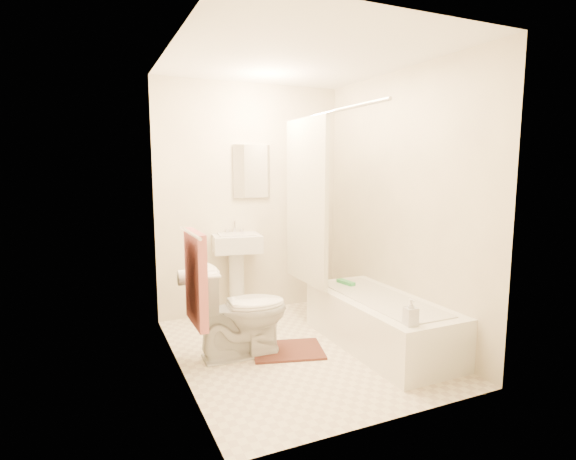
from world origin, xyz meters
name	(u,v)px	position (x,y,z in m)	size (l,w,h in m)	color
floor	(300,349)	(0.00, 0.00, 0.00)	(2.40, 2.40, 0.00)	beige
ceiling	(301,56)	(0.00, 0.00, 2.40)	(2.40, 2.40, 0.00)	white
wall_back	(251,200)	(0.00, 1.20, 1.20)	(2.00, 0.02, 2.40)	beige
wall_left	(177,215)	(-1.00, 0.00, 1.20)	(0.02, 2.40, 2.40)	beige
wall_right	(400,205)	(1.00, 0.00, 1.20)	(0.02, 2.40, 2.40)	beige
mirror	(251,171)	(0.00, 1.18, 1.50)	(0.40, 0.03, 0.55)	white
curtain_rod	(328,112)	(0.30, 0.10, 2.00)	(0.03, 0.03, 1.70)	silver
shower_curtain	(306,202)	(0.30, 0.50, 1.22)	(0.04, 0.80, 1.55)	silver
towel_bar	(190,233)	(-0.96, -0.25, 1.10)	(0.02, 0.02, 0.60)	silver
towel	(196,278)	(-0.93, -0.25, 0.78)	(0.06, 0.45, 0.66)	#CC7266
toilet_paper	(185,277)	(-0.93, 0.12, 0.70)	(0.12, 0.12, 0.11)	white
toilet	(241,310)	(-0.49, 0.10, 0.38)	(0.44, 0.78, 0.76)	white
sink	(237,272)	(-0.21, 1.06, 0.47)	(0.48, 0.38, 0.94)	silver
bathtub	(380,322)	(0.67, -0.20, 0.21)	(0.66, 1.51, 0.42)	white
bath_mat	(288,350)	(-0.11, 0.01, 0.01)	(0.58, 0.44, 0.02)	#4F2B1E
soap_bottle	(411,312)	(0.47, -0.83, 0.52)	(0.09, 0.09, 0.19)	white
scrub_brush	(346,283)	(0.64, 0.31, 0.44)	(0.06, 0.21, 0.04)	green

